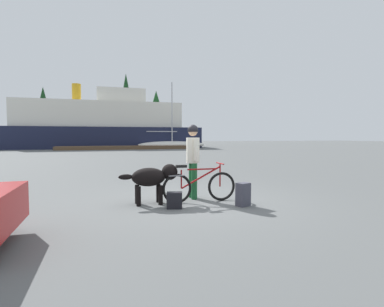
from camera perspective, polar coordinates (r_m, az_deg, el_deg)
name	(u,v)px	position (r m, az deg, el deg)	size (l,w,h in m)	color
ground_plane	(193,201)	(7.08, 0.19, -9.00)	(160.00, 160.00, 0.00)	#595B5B
bicycle	(199,186)	(6.89, 1.36, -6.21)	(1.75, 0.44, 0.89)	black
person_cyclist	(193,154)	(7.24, 0.17, -0.01)	(0.32, 0.53, 1.79)	#19592D
dog	(153,177)	(6.74, -7.45, -4.49)	(1.31, 0.48, 0.88)	black
backpack	(243,194)	(6.63, 9.68, -7.68)	(0.28, 0.20, 0.50)	#3F3F4C
handbag_pannier	(174,200)	(6.34, -3.35, -8.87)	(0.32, 0.18, 0.34)	black
dock_pier	(123,148)	(35.58, -12.97, 1.10)	(14.55, 2.17, 0.40)	brown
ferry_boat	(102,126)	(41.74, -16.66, 5.00)	(25.12, 8.92, 8.25)	#191E38
sailboat_moored	(172,144)	(37.57, -3.80, 1.72)	(8.49, 2.38, 8.18)	silver
pine_tree_far_left	(43,110)	(55.93, -26.38, 7.38)	(3.61, 3.61, 9.70)	#4C331E
pine_tree_center	(126,100)	(55.50, -12.40, 9.88)	(3.45, 3.45, 12.65)	#4C331E
pine_tree_far_right	(156,110)	(56.16, -6.82, 8.23)	(4.12, 4.12, 9.86)	#4C331E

